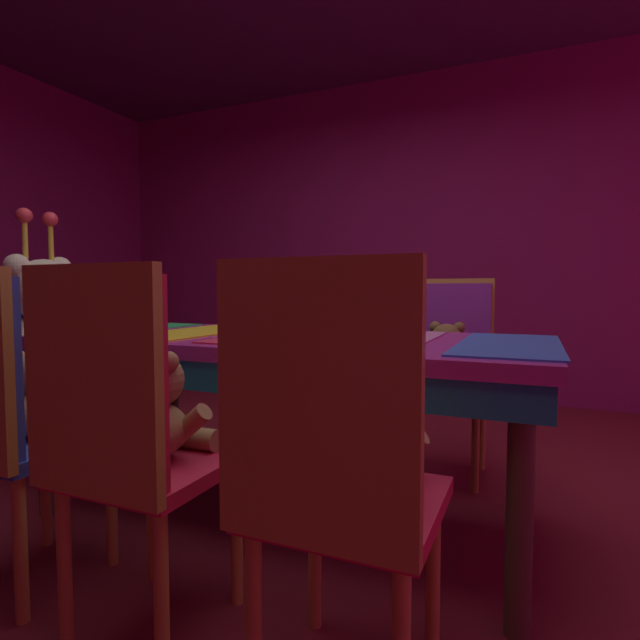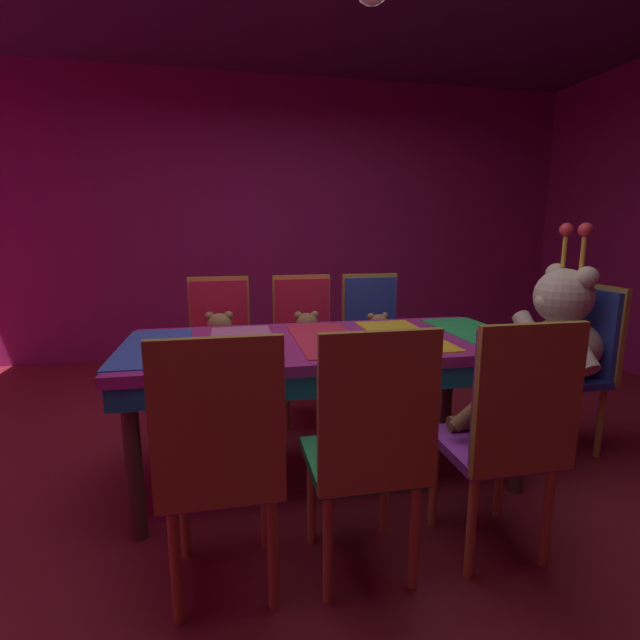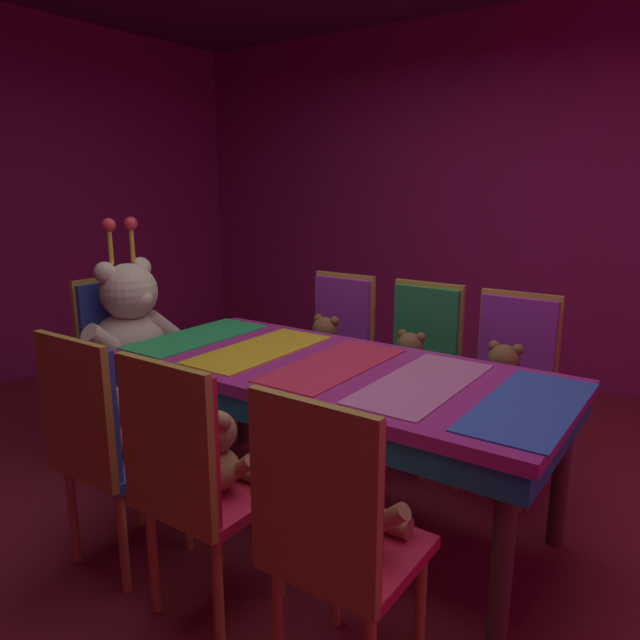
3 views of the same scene
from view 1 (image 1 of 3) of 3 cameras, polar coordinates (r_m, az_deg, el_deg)
name	(u,v)px [view 1 (image 1 of 3)]	position (r m, az deg, el deg)	size (l,w,h in m)	color
ground_plane	(285,514)	(2.19, -4.07, -21.54)	(7.90, 7.90, 0.00)	maroon
wall_right	(421,236)	(4.48, 11.65, 9.48)	(0.12, 6.40, 2.80)	#8C1959
banquet_table	(284,357)	(2.00, -4.15, -4.34)	(0.90, 2.02, 0.75)	#B22D8C
chair_left_0	(330,452)	(1.03, 1.13, -14.99)	(0.42, 0.41, 0.98)	red
teddy_left_0	(354,433)	(1.16, 3.94, -12.92)	(0.26, 0.34, 0.32)	#9E7247
chair_left_1	(118,421)	(1.35, -22.36, -10.81)	(0.42, 0.41, 0.98)	red
teddy_left_1	(159,412)	(1.45, -18.19, -10.07)	(0.25, 0.32, 0.30)	#9E7247
teddy_left_2	(36,399)	(1.83, -30.01, -7.98)	(0.23, 0.29, 0.27)	#9E7247
chair_right_0	(451,354)	(2.64, 14.88, -3.79)	(0.42, 0.41, 0.98)	purple
teddy_right_0	(446,358)	(2.49, 14.37, -4.32)	(0.25, 0.33, 0.31)	brown
chair_right_1	(358,349)	(2.77, 4.41, -3.34)	(0.42, 0.41, 0.98)	#268C4C
teddy_right_1	(349,354)	(2.64, 3.38, -3.98)	(0.24, 0.31, 0.29)	brown
chair_right_2	(272,345)	(2.99, -5.64, -2.85)	(0.42, 0.41, 0.98)	purple
teddy_right_2	(259,348)	(2.86, -7.05, -3.28)	(0.25, 0.32, 0.31)	brown
throne_chair	(26,352)	(3.04, -30.90, -3.21)	(0.41, 0.42, 0.98)	#2D47B2
king_teddy_bear	(47,326)	(2.90, -29.04, -0.65)	(0.68, 0.53, 0.88)	beige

